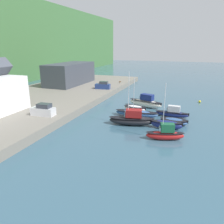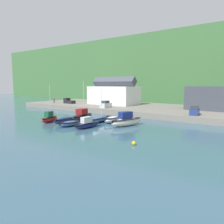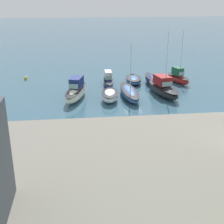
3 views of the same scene
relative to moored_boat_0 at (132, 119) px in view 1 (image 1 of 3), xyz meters
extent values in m
plane|color=#385B70|center=(4.09, -1.02, -1.05)|extent=(320.00, 320.00, 0.00)
cube|color=gray|center=(4.09, 24.91, -0.32)|extent=(90.60, 27.51, 1.46)
cube|color=#3D424C|center=(25.99, 27.66, 3.69)|extent=(18.96, 8.27, 6.55)
cube|color=slate|center=(25.99, 23.59, 3.69)|extent=(18.01, 0.10, 3.93)
ellipsoid|color=black|center=(-0.01, 0.06, -0.28)|extent=(3.81, 8.08, 1.53)
ellipsoid|color=black|center=(-0.01, 0.06, 0.25)|extent=(3.93, 8.25, 0.12)
cube|color=maroon|center=(0.07, -0.32, 1.12)|extent=(2.23, 3.01, 1.28)
cube|color=#8CA5B2|center=(-0.24, 1.16, 0.93)|extent=(1.53, 0.41, 0.64)
cylinder|color=silver|center=(-0.13, 0.63, 4.35)|extent=(0.10, 0.10, 7.74)
ellipsoid|color=#33568E|center=(4.94, 0.40, -0.43)|extent=(2.32, 8.41, 1.23)
ellipsoid|color=black|center=(4.94, 0.40, 0.00)|extent=(2.41, 8.58, 0.12)
cylinder|color=silver|center=(4.92, 1.03, 3.40)|extent=(0.10, 0.10, 6.44)
ellipsoid|color=white|center=(7.81, 1.51, -0.35)|extent=(2.81, 5.05, 1.40)
ellipsoid|color=black|center=(7.81, 1.51, 0.14)|extent=(2.91, 5.15, 0.12)
cube|color=black|center=(7.48, -0.74, -0.07)|extent=(0.40, 0.33, 0.56)
ellipsoid|color=white|center=(12.36, 0.25, -0.21)|extent=(3.97, 8.14, 1.67)
ellipsoid|color=black|center=(12.36, 0.25, 0.37)|extent=(4.09, 8.31, 0.12)
cube|color=navy|center=(12.25, -0.13, 1.28)|extent=(2.13, 3.05, 1.32)
cube|color=#8CA5B2|center=(12.66, 1.35, 1.09)|extent=(1.27, 0.44, 0.66)
cube|color=black|center=(11.34, -3.37, 0.12)|extent=(0.42, 0.37, 0.56)
ellipsoid|color=red|center=(-4.30, -6.30, -0.40)|extent=(3.01, 5.74, 1.29)
ellipsoid|color=black|center=(-4.30, -6.30, 0.05)|extent=(3.10, 5.86, 0.12)
cube|color=#195638|center=(-4.22, -6.56, 0.85)|extent=(1.62, 2.18, 1.22)
cube|color=#8CA5B2|center=(-4.54, -5.49, 0.67)|extent=(0.99, 0.38, 0.61)
cylinder|color=silver|center=(-4.42, -5.90, 3.83)|extent=(0.10, 0.10, 7.19)
ellipsoid|color=navy|center=(0.26, -5.97, -0.33)|extent=(1.66, 5.22, 1.44)
ellipsoid|color=black|center=(0.26, -5.97, 0.18)|extent=(1.73, 5.32, 0.12)
cube|color=black|center=(0.32, -8.43, -0.04)|extent=(0.37, 0.29, 0.56)
ellipsoid|color=#33568E|center=(3.01, -6.89, -0.52)|extent=(2.81, 5.02, 1.05)
ellipsoid|color=black|center=(3.01, -6.89, -0.15)|extent=(2.92, 5.13, 0.12)
cube|color=black|center=(2.80, -9.18, -0.31)|extent=(0.38, 0.31, 0.56)
ellipsoid|color=navy|center=(7.22, -6.13, -0.51)|extent=(1.62, 6.51, 1.07)
ellipsoid|color=black|center=(7.22, -6.13, -0.13)|extent=(1.68, 6.64, 0.12)
cube|color=silver|center=(7.21, -6.45, 0.61)|extent=(1.13, 2.30, 1.17)
cube|color=#8CA5B2|center=(7.25, -5.17, 0.44)|extent=(0.95, 0.13, 0.58)
cube|color=black|center=(7.12, -9.20, -0.30)|extent=(0.37, 0.29, 0.56)
cube|color=silver|center=(-4.53, 15.08, 1.11)|extent=(2.08, 4.31, 1.40)
cube|color=#333842|center=(-4.51, 14.76, 2.19)|extent=(1.68, 2.41, 0.76)
cube|color=navy|center=(21.96, 14.73, 1.11)|extent=(2.37, 4.41, 1.40)
cube|color=#333842|center=(22.00, 14.42, 2.19)|extent=(1.84, 2.50, 0.76)
cylinder|color=brown|center=(33.05, 13.28, 0.55)|extent=(0.12, 0.12, 0.28)
ellipsoid|color=brown|center=(33.05, 13.28, 0.87)|extent=(0.73, 0.82, 0.36)
sphere|color=brown|center=(33.27, 12.99, 0.98)|extent=(0.22, 0.22, 0.22)
sphere|color=yellow|center=(20.86, -11.38, -0.76)|extent=(0.57, 0.57, 0.57)
camera|label=1|loc=(-34.98, -9.38, 12.39)|focal=35.00mm
camera|label=2|loc=(36.12, -37.67, 7.59)|focal=35.00mm
camera|label=3|loc=(12.22, 41.71, 12.63)|focal=50.00mm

